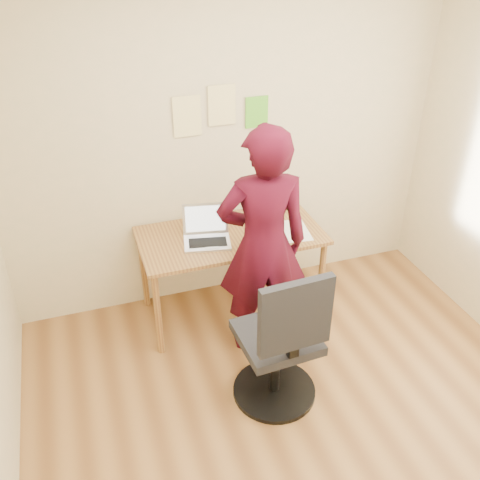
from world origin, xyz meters
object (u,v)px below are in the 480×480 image
object	(u,v)px
laptop	(207,234)
person	(263,245)
desk	(231,244)
office_chair	(281,348)
phone	(261,243)

from	to	relation	value
laptop	person	bearing A→B (deg)	-42.53
desk	laptop	bearing A→B (deg)	-172.81
office_chair	person	distance (m)	0.72
desk	office_chair	size ratio (longest dim) A/B	1.28
phone	office_chair	bearing A→B (deg)	-89.81
phone	office_chair	size ratio (longest dim) A/B	0.12
laptop	phone	distance (m)	0.41
phone	person	xyz separation A→B (m)	(-0.07, -0.22, 0.13)
laptop	phone	size ratio (longest dim) A/B	3.08
desk	person	xyz separation A→B (m)	(0.10, -0.43, 0.22)
office_chair	person	world-z (taller)	person
laptop	office_chair	bearing A→B (deg)	-66.63
desk	laptop	xyz separation A→B (m)	(-0.20, -0.02, 0.14)
desk	phone	distance (m)	0.29
office_chair	person	xyz separation A→B (m)	(0.09, 0.59, 0.41)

